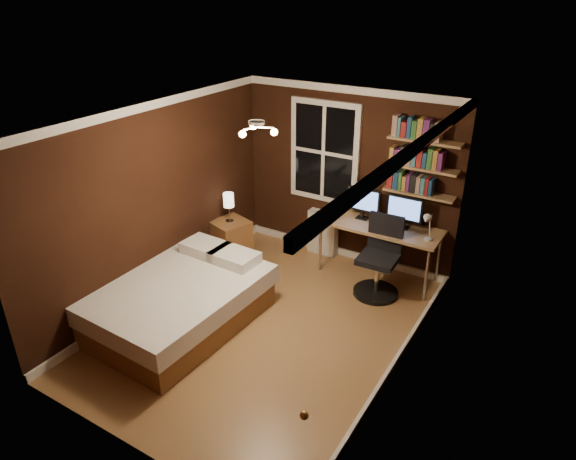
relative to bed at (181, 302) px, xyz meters
The scene contains 24 objects.
floor 1.07m from the bed, 27.23° to the left, with size 4.20×4.20×0.00m, color olive.
wall_back 2.89m from the bed, 70.48° to the left, with size 3.20×0.04×2.50m, color black.
wall_left 1.27m from the bed, 145.82° to the left, with size 0.04×4.20×2.50m, color black.
wall_right 2.73m from the bed, 10.57° to the left, with size 0.04×4.20×2.50m, color black.
ceiling 2.43m from the bed, 27.23° to the left, with size 3.20×4.20×0.02m, color white.
window 2.88m from the bed, 77.53° to the left, with size 1.06×0.06×1.46m, color white.
door 2.82m from the bed, 23.39° to the right, with size 0.03×0.82×2.05m, color black, non-canonical shape.
door_knob 2.91m from the bed, 29.32° to the right, with size 0.06×0.06×0.06m, color #BB7F39.
ceiling_fixture 2.32m from the bed, 22.03° to the left, with size 0.44×0.44×0.18m, color beige, non-canonical shape.
bookshelf_lower 3.30m from the bed, 50.89° to the left, with size 0.92×0.22×0.03m, color #9D7C4C.
books_row_lower 3.34m from the bed, 50.89° to the left, with size 0.60×0.16×0.23m, color maroon, non-canonical shape.
bookshelf_middle 3.41m from the bed, 50.89° to the left, with size 0.92×0.22×0.03m, color #9D7C4C.
books_row_middle 3.47m from the bed, 50.89° to the left, with size 0.60×0.16×0.23m, color navy, non-canonical shape.
bookshelf_upper 3.56m from the bed, 50.89° to the left, with size 0.92×0.22×0.03m, color #9D7C4C.
books_row_upper 3.62m from the bed, 50.89° to the left, with size 0.54×0.16×0.23m, color #2B5E28, non-canonical shape.
bed is the anchor object (origin of this frame).
nightstand 1.66m from the bed, 105.99° to the left, with size 0.48×0.48×0.60m, color brown.
bedside_lamp 1.74m from the bed, 105.99° to the left, with size 0.15×0.15×0.43m, color white, non-canonical shape.
radiator 2.53m from the bed, 75.79° to the left, with size 0.45×0.16×0.67m, color silver.
desk 2.78m from the bed, 54.74° to the left, with size 1.63×0.61×0.78m.
monitor_left 2.74m from the bed, 61.13° to the left, with size 0.47×0.12×0.45m, color black, non-canonical shape.
monitor_right 3.06m from the bed, 51.31° to the left, with size 0.47×0.12×0.45m, color black, non-canonical shape.
desk_lamp 3.14m from the bed, 42.48° to the left, with size 0.14×0.32×0.44m, color silver, non-canonical shape.
office_chair 2.55m from the bed, 46.44° to the left, with size 0.59×0.59×1.07m.
Camera 1 is at (2.82, -4.17, 3.72)m, focal length 32.00 mm.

